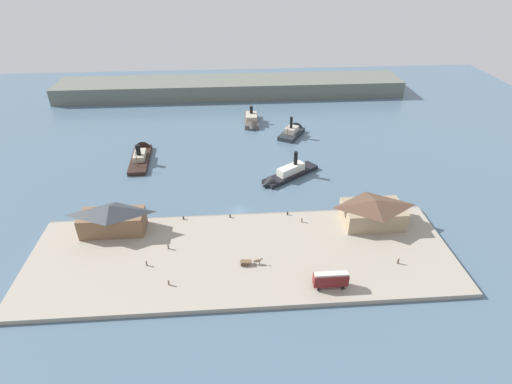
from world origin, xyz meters
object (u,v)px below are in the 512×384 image
Objects in this scene: street_tram at (331,279)px; ferry_shed_central_terminal at (373,211)px; horse_cart at (250,262)px; pedestrian_near_cart at (302,220)px; mooring_post_west at (287,213)px; pedestrian_at_waters_edge at (169,283)px; pedestrian_by_tram at (146,263)px; mooring_post_center_east at (230,216)px; pedestrian_near_east_shed at (398,261)px; ferry_moored_east at (285,175)px; ferry_near_quay at (293,131)px; ferry_shed_west_terminal at (112,218)px; ferry_departing_north at (141,154)px; ferry_approaching_west at (252,121)px; mooring_post_center_west at (183,218)px; pedestrian_walking_west at (168,246)px.

ferry_shed_central_terminal is at bearing 53.84° from street_tram.
pedestrian_near_cart is at bearing 46.72° from horse_cart.
pedestrian_at_waters_edge is at bearing -140.35° from mooring_post_west.
pedestrian_by_tram reaches higher than mooring_post_center_east.
pedestrian_near_east_shed is at bearing 19.61° from street_tram.
ferry_moored_east is at bearing 50.26° from mooring_post_center_east.
street_tram is 9.07× the size of mooring_post_center_east.
ferry_shed_west_terminal is at bearing -132.98° from ferry_near_quay.
horse_cart is (37.23, -16.59, -3.40)m from ferry_shed_west_terminal.
pedestrian_by_tram is at bearing -159.88° from pedestrian_near_cart.
pedestrian_near_cart is 0.07× the size of ferry_moored_east.
ferry_departing_north reaches higher than pedestrian_near_east_shed.
ferry_approaching_west is 0.70× the size of ferry_departing_north.
pedestrian_near_cart is at bearing -10.67° from mooring_post_center_east.
street_tram is 53.57m from ferry_moored_east.
ferry_near_quay is at bearing 99.36° from pedestrian_near_east_shed.
horse_cart is 24.29m from mooring_post_west.
pedestrian_near_east_shed is 1.93× the size of mooring_post_center_west.
ferry_departing_north reaches higher than pedestrian_at_waters_edge.
street_tram is at bearing -24.93° from ferry_shed_west_terminal.
ferry_shed_central_terminal is 9.87× the size of pedestrian_near_east_shed.
ferry_shed_west_terminal is 19.64× the size of mooring_post_center_east.
ferry_approaching_west is at bearing 81.39° from mooring_post_center_east.
ferry_shed_central_terminal is at bearing -53.75° from ferry_moored_east.
ferry_shed_central_terminal is 19.03× the size of mooring_post_center_east.
street_tram reaches higher than pedestrian_at_waters_edge.
pedestrian_by_tram is at bearing 176.60° from horse_cart.
pedestrian_by_tram is (-44.22, 10.71, -1.79)m from street_tram.
pedestrian_near_east_shed is (63.25, -3.93, 0.07)m from pedestrian_by_tram.
pedestrian_by_tram is 28.75m from mooring_post_center_east.
ferry_near_quay reaches higher than pedestrian_at_waters_edge.
pedestrian_near_east_shed is at bearing -14.30° from ferry_shed_west_terminal.
street_tram is at bearing -52.93° from ferry_departing_north.
pedestrian_near_cart is 21.01m from mooring_post_center_east.
ferry_shed_central_terminal is 54.79m from mooring_post_center_west.
ferry_shed_west_terminal is 88.55m from ferry_approaching_west.
pedestrian_near_east_shed is (58.52, -10.08, 0.01)m from pedestrian_walking_west.
ferry_shed_west_terminal reaches higher than mooring_post_center_east.
mooring_post_center_west is 0.04× the size of ferry_departing_north.
ferry_departing_north is (-19.37, 43.95, -0.52)m from mooring_post_center_west.
ferry_moored_east is (33.13, 23.35, -0.26)m from mooring_post_center_west.
pedestrian_at_waters_edge is 60.73m from ferry_moored_east.
street_tram is at bearing -39.44° from mooring_post_center_west.
mooring_post_center_east is at bearing 127.36° from street_tram.
pedestrian_walking_west is at bearing -158.55° from mooring_post_west.
pedestrian_near_cart is 28.73m from pedestrian_near_east_shed.
ferry_shed_west_terminal is at bearing 150.79° from pedestrian_walking_west.
ferry_near_quay reaches higher than ferry_departing_north.
street_tram is (55.41, -25.76, -1.82)m from ferry_shed_west_terminal.
pedestrian_walking_west is at bearing -102.57° from mooring_post_center_west.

